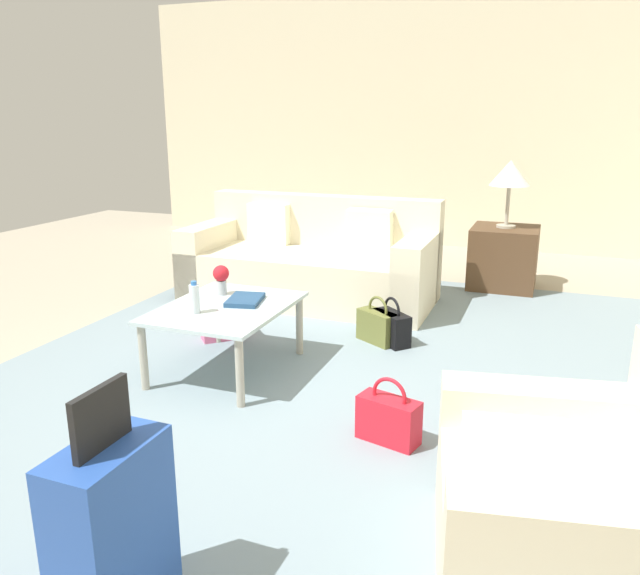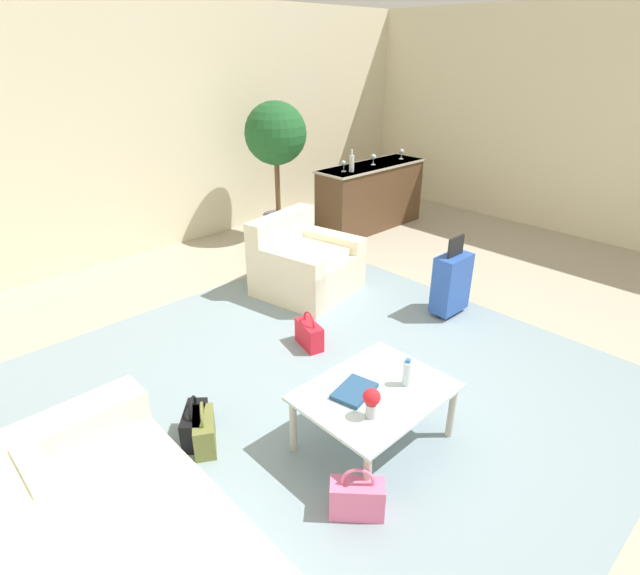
{
  "view_description": "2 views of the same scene",
  "coord_description": "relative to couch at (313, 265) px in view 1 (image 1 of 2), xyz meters",
  "views": [
    {
      "loc": [
        2.97,
        1.43,
        1.64
      ],
      "look_at": [
        -0.33,
        0.18,
        0.66
      ],
      "focal_mm": 35.0,
      "sensor_mm": 36.0,
      "label": 1
    },
    {
      "loc": [
        -2.52,
        -2.19,
        2.5
      ],
      "look_at": [
        0.04,
        0.49,
        0.72
      ],
      "focal_mm": 28.0,
      "sensor_mm": 36.0,
      "label": 2
    }
  ],
  "objects": [
    {
      "name": "side_table",
      "position": [
        -1.0,
        1.6,
        -0.01
      ],
      "size": [
        0.62,
        0.62,
        0.59
      ],
      "primitive_type": "cube",
      "color": "#513823",
      "rests_on": "ground"
    },
    {
      "name": "armchair",
      "position": [
        3.09,
        2.27,
        -0.01
      ],
      "size": [
        1.13,
        1.1,
        0.85
      ],
      "color": "beige",
      "rests_on": "ground"
    },
    {
      "name": "handbag_black",
      "position": [
        0.93,
        0.98,
        -0.18
      ],
      "size": [
        0.32,
        0.33,
        0.36
      ],
      "color": "black",
      "rests_on": "ground"
    },
    {
      "name": "coffee_table_book",
      "position": [
        1.68,
        0.18,
        0.16
      ],
      "size": [
        0.33,
        0.26,
        0.03
      ],
      "primitive_type": "cube",
      "rotation": [
        0.0,
        0.0,
        0.22
      ],
      "color": "navy",
      "rests_on": "coffee_table"
    },
    {
      "name": "handbag_pink",
      "position": [
        1.28,
        -0.23,
        -0.18
      ],
      "size": [
        0.32,
        0.33,
        0.36
      ],
      "color": "pink",
      "rests_on": "ground"
    },
    {
      "name": "flower_vase",
      "position": [
        1.58,
        -0.05,
        0.26
      ],
      "size": [
        0.11,
        0.11,
        0.21
      ],
      "color": "#B2B7BC",
      "rests_on": "coffee_table"
    },
    {
      "name": "ground_plane",
      "position": [
        2.2,
        0.6,
        -0.31
      ],
      "size": [
        12.0,
        12.0,
        0.0
      ],
      "primitive_type": "plane",
      "color": "#A89E89"
    },
    {
      "name": "handbag_olive",
      "position": [
        0.94,
        0.88,
        -0.18
      ],
      "size": [
        0.29,
        0.35,
        0.36
      ],
      "color": "olive",
      "rests_on": "ground"
    },
    {
      "name": "table_lamp",
      "position": [
        -1.0,
        1.6,
        0.78
      ],
      "size": [
        0.38,
        0.38,
        0.63
      ],
      "color": "#ADA899",
      "rests_on": "side_table"
    },
    {
      "name": "area_rug",
      "position": [
        1.6,
        0.8,
        -0.31
      ],
      "size": [
        5.2,
        4.4,
        0.01
      ],
      "primitive_type": "cube",
      "color": "gray",
      "rests_on": "ground"
    },
    {
      "name": "handbag_red",
      "position": [
        2.33,
        1.33,
        -0.18
      ],
      "size": [
        0.22,
        0.34,
        0.36
      ],
      "color": "red",
      "rests_on": "ground"
    },
    {
      "name": "suitcase_blue",
      "position": [
        3.8,
        0.8,
        0.05
      ],
      "size": [
        0.4,
        0.23,
        0.85
      ],
      "color": "#2851AD",
      "rests_on": "ground"
    },
    {
      "name": "couch",
      "position": [
        0.0,
        0.0,
        0.0
      ],
      "size": [
        0.99,
        2.22,
        0.91
      ],
      "color": "beige",
      "rests_on": "ground"
    },
    {
      "name": "water_bottle",
      "position": [
        2.0,
        -0.0,
        0.23
      ],
      "size": [
        0.06,
        0.06,
        0.2
      ],
      "color": "silver",
      "rests_on": "coffee_table"
    },
    {
      "name": "coffee_table",
      "position": [
        1.8,
        0.1,
        0.09
      ],
      "size": [
        0.99,
        0.76,
        0.45
      ],
      "color": "silver",
      "rests_on": "ground"
    },
    {
      "name": "wall_left",
      "position": [
        -2.86,
        0.6,
        1.24
      ],
      "size": [
        0.12,
        8.0,
        3.1
      ],
      "primitive_type": "cube",
      "color": "beige",
      "rests_on": "ground"
    }
  ]
}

